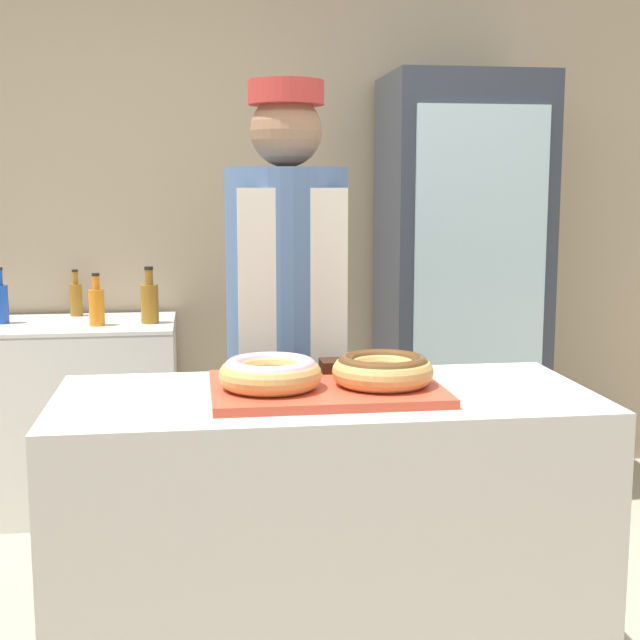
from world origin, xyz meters
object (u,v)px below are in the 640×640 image
Objects in this scene: baker_person at (287,340)px; serving_tray at (325,388)px; donut_light_glaze at (270,372)px; bottle_amber at (76,298)px; bottle_blue at (0,302)px; donut_chocolate_glaze at (383,369)px; brownie_back_left at (297,367)px; chest_freezer at (71,415)px; bottle_amber_b at (150,301)px; beverage_fridge at (460,289)px; brownie_back_right at (337,365)px; bottle_orange at (97,305)px.

serving_tray is at bearing -87.33° from baker_person.
bottle_amber is at bearing 110.14° from donut_light_glaze.
bottle_blue reaches higher than bottle_amber.
bottle_amber is (-1.04, 2.03, -0.05)m from donut_chocolate_glaze.
brownie_back_left is at bearing -92.93° from baker_person.
chest_freezer is 0.64m from bottle_amber_b.
serving_tray is at bearing -117.10° from beverage_fridge.
bottle_blue is at bearing 127.32° from brownie_back_right.
donut_light_glaze is at bearing -69.86° from bottle_amber.
baker_person is at bearing 80.45° from donut_light_glaze.
bottle_amber_b reaches higher than bottle_orange.
brownie_back_right is at bearing 0.00° from brownie_back_left.
bottle_blue is at bearing 164.01° from bottle_orange.
beverage_fridge is at bearing 67.18° from donut_chocolate_glaze.
bottle_amber_b is at bearing 110.88° from brownie_back_right.
serving_tray is 2.75× the size of bottle_amber.
brownie_back_left reaches higher than chest_freezer.
donut_light_glaze is at bearing -136.81° from brownie_back_right.
bottle_blue is (-1.16, 1.14, 0.01)m from baker_person.
beverage_fridge reaches higher than serving_tray.
baker_person is at bearing -51.71° from chest_freezer.
donut_light_glaze reaches higher than brownie_back_right.
baker_person is 1.51m from chest_freezer.
bottle_amber_b is (0.66, -0.08, 0.00)m from bottle_blue.
chest_freezer is 0.60m from bottle_blue.
bottle_amber_b is (-0.51, 1.05, 0.01)m from baker_person.
bottle_blue is 0.66m from bottle_amber_b.
brownie_back_right is 1.82m from beverage_fridge.
donut_chocolate_glaze is 0.15× the size of baker_person.
bottle_blue is 0.99× the size of bottle_amber_b.
donut_light_glaze is at bearing -70.21° from bottle_orange.
baker_person reaches higher than serving_tray.
donut_light_glaze is 2.11m from bottle_blue.
serving_tray is 0.17m from brownie_back_left.
donut_light_glaze is at bearing -60.27° from bottle_blue.
baker_person is (-0.18, 0.69, -0.04)m from donut_chocolate_glaze.
bottle_blue is 0.45m from bottle_orange.
bottle_amber_b reaches higher than serving_tray.
bottle_orange is (-0.23, -0.04, -0.01)m from bottle_amber_b.
brownie_back_right is at bearing -69.12° from bottle_amber_b.
bottle_blue is (-1.05, 1.83, -0.03)m from donut_light_glaze.
serving_tray is at bearing 168.23° from donut_chocolate_glaze.
bottle_orange is (0.14, -0.10, 0.51)m from chest_freezer.
brownie_back_left is 0.36× the size of bottle_amber_b.
donut_light_glaze is 2.08m from beverage_fridge.
baker_person is (0.12, 0.69, -0.04)m from donut_light_glaze.
bottle_amber_b is (0.35, -0.28, 0.01)m from bottle_amber.
donut_light_glaze is 0.21m from brownie_back_left.
serving_tray is 2.16m from bottle_blue.
donut_chocolate_glaze is 2.90× the size of brownie_back_left.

